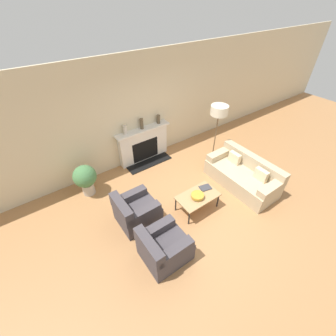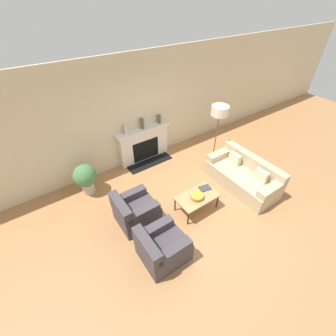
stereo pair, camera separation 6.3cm
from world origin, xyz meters
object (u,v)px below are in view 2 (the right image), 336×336
book (205,188)px  potted_plant (85,177)px  couch (243,176)px  mantel_vase_center_left (142,124)px  mantel_vase_left (126,130)px  bowl (197,196)px  armchair_near (162,247)px  coffee_table (197,197)px  armchair_far (135,211)px  mantel_vase_center_right (159,119)px  floor_lamp (219,114)px  fireplace (144,144)px

book → potted_plant: potted_plant is taller
couch → book: bearing=-95.9°
book → mantel_vase_center_left: bearing=109.9°
mantel_vase_left → bowl: bearing=-79.6°
armchair_near → coffee_table: armchair_near is taller
armchair_near → book: (1.60, 0.62, 0.12)m
mantel_vase_center_left → book: bearing=-82.9°
mantel_vase_left → armchair_far: bearing=-113.5°
mantel_vase_center_left → mantel_vase_center_right: size_ratio=1.22×
armchair_near → mantel_vase_left: bearing=-15.7°
couch → mantel_vase_center_right: 2.72m
armchair_near → coffee_table: (1.30, 0.54, 0.08)m
mantel_vase_left → potted_plant: 1.56m
couch → floor_lamp: (0.11, 1.18, 1.17)m
mantel_vase_center_left → potted_plant: bearing=-166.5°
armchair_near → mantel_vase_center_right: mantel_vase_center_right is taller
armchair_far → mantel_vase_left: mantel_vase_left is taller
mantel_vase_center_right → bowl: bearing=-103.8°
floor_lamp → mantel_vase_left: (-2.08, 1.22, -0.34)m
couch → fireplace: bearing=-148.3°
mantel_vase_left → potted_plant: mantel_vase_left is taller
coffee_table → book: (0.30, 0.08, 0.05)m
couch → potted_plant: bearing=-120.5°
armchair_near → mantel_vase_left: size_ratio=3.41×
fireplace → armchair_near: fireplace is taller
fireplace → book: 2.29m
couch → floor_lamp: 1.67m
fireplace → mantel_vase_left: size_ratio=6.51×
book → mantel_vase_center_left: mantel_vase_center_left is taller
armchair_far → fireplace: bearing=-35.2°
fireplace → floor_lamp: bearing=-37.4°
coffee_table → bowl: bowl is taller
armchair_near → mantel_vase_center_right: size_ratio=3.51×
armchair_far → coffee_table: size_ratio=0.89×
armchair_far → mantel_vase_center_right: size_ratio=3.51×
floor_lamp → mantel_vase_left: size_ratio=6.92×
armchair_far → floor_lamp: size_ratio=0.49×
coffee_table → mantel_vase_left: size_ratio=3.81×
armchair_far → book: bearing=-104.2°
armchair_near → book: 1.72m
mantel_vase_center_left → fireplace: bearing=-73.3°
bowl → potted_plant: 2.66m
fireplace → mantel_vase_left: mantel_vase_left is taller
floor_lamp → armchair_near: bearing=-149.8°
bowl → mantel_vase_center_right: bearing=76.2°
couch → armchair_far: armchair_far is taller
coffee_table → armchair_far: bearing=159.4°
mantel_vase_center_left → floor_lamp: bearing=-37.6°
floor_lamp → potted_plant: size_ratio=2.08×
fireplace → mantel_vase_left: bearing=178.2°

